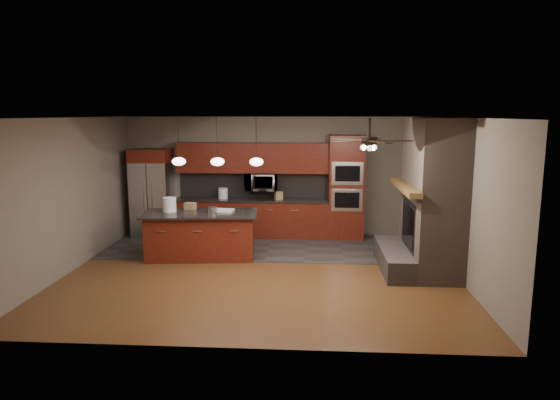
# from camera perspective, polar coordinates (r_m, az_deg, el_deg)

# --- Properties ---
(ground) EXTENTS (7.00, 7.00, 0.00)m
(ground) POSITION_cam_1_polar(r_m,az_deg,el_deg) (9.23, -2.17, -8.26)
(ground) COLOR #5B2F1B
(ground) RESTS_ON ground
(ceiling) EXTENTS (7.00, 6.00, 0.02)m
(ceiling) POSITION_cam_1_polar(r_m,az_deg,el_deg) (8.77, -2.29, 9.40)
(ceiling) COLOR white
(ceiling) RESTS_ON back_wall
(back_wall) EXTENTS (7.00, 0.02, 2.80)m
(back_wall) POSITION_cam_1_polar(r_m,az_deg,el_deg) (11.85, -0.73, 2.73)
(back_wall) COLOR #6C6456
(back_wall) RESTS_ON ground
(right_wall) EXTENTS (0.02, 6.00, 2.80)m
(right_wall) POSITION_cam_1_polar(r_m,az_deg,el_deg) (9.22, 19.96, 0.09)
(right_wall) COLOR #6C6456
(right_wall) RESTS_ON ground
(left_wall) EXTENTS (0.02, 6.00, 2.80)m
(left_wall) POSITION_cam_1_polar(r_m,az_deg,el_deg) (9.89, -22.84, 0.53)
(left_wall) COLOR #6C6456
(left_wall) RESTS_ON ground
(slate_tile_patch) EXTENTS (7.00, 2.40, 0.01)m
(slate_tile_patch) POSITION_cam_1_polar(r_m,az_deg,el_deg) (10.95, -1.20, -5.32)
(slate_tile_patch) COLOR #363330
(slate_tile_patch) RESTS_ON ground
(fireplace_column) EXTENTS (1.30, 2.10, 2.80)m
(fireplace_column) POSITION_cam_1_polar(r_m,az_deg,el_deg) (9.50, 16.58, -0.08)
(fireplace_column) COLOR brown
(fireplace_column) RESTS_ON ground
(back_cabinetry) EXTENTS (3.59, 0.64, 2.20)m
(back_cabinetry) POSITION_cam_1_polar(r_m,az_deg,el_deg) (11.72, -3.14, 0.14)
(back_cabinetry) COLOR #602411
(back_cabinetry) RESTS_ON ground
(oven_tower) EXTENTS (0.80, 0.63, 2.38)m
(oven_tower) POSITION_cam_1_polar(r_m,az_deg,el_deg) (11.57, 7.58, 1.43)
(oven_tower) COLOR #602411
(oven_tower) RESTS_ON ground
(microwave) EXTENTS (0.73, 0.41, 0.50)m
(microwave) POSITION_cam_1_polar(r_m,az_deg,el_deg) (11.64, -2.18, 2.10)
(microwave) COLOR silver
(microwave) RESTS_ON back_cabinetry
(refrigerator) EXTENTS (0.88, 0.75, 2.06)m
(refrigerator) POSITION_cam_1_polar(r_m,az_deg,el_deg) (12.09, -14.41, 0.79)
(refrigerator) COLOR silver
(refrigerator) RESTS_ON ground
(kitchen_island) EXTENTS (2.34, 1.23, 0.92)m
(kitchen_island) POSITION_cam_1_polar(r_m,az_deg,el_deg) (10.16, -9.04, -3.97)
(kitchen_island) COLOR #602411
(kitchen_island) RESTS_ON ground
(white_bucket) EXTENTS (0.32, 0.32, 0.29)m
(white_bucket) POSITION_cam_1_polar(r_m,az_deg,el_deg) (10.25, -12.52, -0.53)
(white_bucket) COLOR white
(white_bucket) RESTS_ON kitchen_island
(paint_can) EXTENTS (0.19, 0.19, 0.12)m
(paint_can) POSITION_cam_1_polar(r_m,az_deg,el_deg) (9.99, -7.70, -1.14)
(paint_can) COLOR #A9A8AD
(paint_can) RESTS_ON kitchen_island
(paint_tray) EXTENTS (0.46, 0.34, 0.04)m
(paint_tray) POSITION_cam_1_polar(r_m,az_deg,el_deg) (10.12, -6.56, -1.19)
(paint_tray) COLOR silver
(paint_tray) RESTS_ON kitchen_island
(cardboard_box) EXTENTS (0.25, 0.21, 0.14)m
(cardboard_box) POSITION_cam_1_polar(r_m,az_deg,el_deg) (10.44, -10.23, -0.68)
(cardboard_box) COLOR #916B4B
(cardboard_box) RESTS_ON kitchen_island
(counter_bucket) EXTENTS (0.28, 0.28, 0.25)m
(counter_bucket) POSITION_cam_1_polar(r_m,az_deg,el_deg) (11.76, -6.53, 0.76)
(counter_bucket) COLOR white
(counter_bucket) RESTS_ON back_cabinetry
(counter_box) EXTENTS (0.20, 0.18, 0.19)m
(counter_box) POSITION_cam_1_polar(r_m,az_deg,el_deg) (11.55, -0.15, 0.51)
(counter_box) COLOR #A58855
(counter_box) RESTS_ON back_cabinetry
(pendant_left) EXTENTS (0.26, 0.26, 0.92)m
(pendant_left) POSITION_cam_1_polar(r_m,az_deg,el_deg) (9.81, -11.48, 4.37)
(pendant_left) COLOR black
(pendant_left) RESTS_ON ceiling
(pendant_center) EXTENTS (0.26, 0.26, 0.92)m
(pendant_center) POSITION_cam_1_polar(r_m,az_deg,el_deg) (9.64, -7.16, 4.39)
(pendant_center) COLOR black
(pendant_center) RESTS_ON ceiling
(pendant_right) EXTENTS (0.26, 0.26, 0.92)m
(pendant_right) POSITION_cam_1_polar(r_m,az_deg,el_deg) (9.53, -2.72, 4.40)
(pendant_right) COLOR black
(pendant_right) RESTS_ON ceiling
(ceiling_fan) EXTENTS (1.27, 1.33, 0.41)m
(ceiling_fan) POSITION_cam_1_polar(r_m,az_deg,el_deg) (7.99, 10.16, 6.75)
(ceiling_fan) COLOR black
(ceiling_fan) RESTS_ON ceiling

